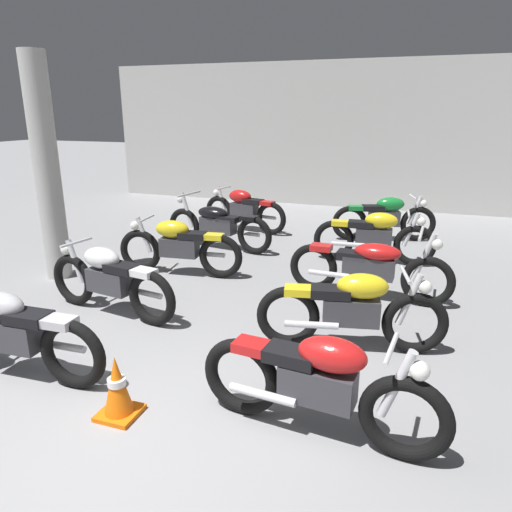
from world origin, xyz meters
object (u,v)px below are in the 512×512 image
motorcycle_right_row_0 (319,382)px  motorcycle_right_row_3 (374,236)px  motorcycle_left_row_3 (217,224)px  motorcycle_left_row_4 (244,209)px  motorcycle_left_row_0 (11,332)px  motorcycle_left_row_2 (179,246)px  motorcycle_right_row_2 (370,266)px  support_pillar (47,170)px  motorcycle_right_row_4 (385,217)px  traffic_cone (117,388)px  motorcycle_left_row_1 (109,279)px  motorcycle_right_row_1 (352,309)px

motorcycle_right_row_0 → motorcycle_right_row_3: size_ratio=1.00×
motorcycle_left_row_3 → motorcycle_right_row_0: motorcycle_left_row_3 is taller
motorcycle_left_row_4 → motorcycle_left_row_0: bearing=-90.3°
motorcycle_left_row_2 → motorcycle_left_row_0: bearing=-91.5°
motorcycle_right_row_2 → support_pillar: bearing=-171.7°
motorcycle_right_row_4 → traffic_cone: 6.56m
motorcycle_left_row_0 → support_pillar: bearing=123.6°
motorcycle_left_row_1 → motorcycle_left_row_4: same height
motorcycle_left_row_0 → motorcycle_right_row_1: bearing=28.4°
motorcycle_right_row_2 → motorcycle_right_row_4: size_ratio=1.13×
support_pillar → motorcycle_left_row_0: support_pillar is taller
motorcycle_right_row_0 → motorcycle_left_row_2: bearing=133.1°
motorcycle_left_row_0 → motorcycle_right_row_4: size_ratio=1.02×
motorcycle_right_row_0 → traffic_cone: bearing=-169.1°
support_pillar → motorcycle_left_row_4: 4.12m
motorcycle_right_row_1 → traffic_cone: (-1.63, -1.77, -0.20)m
motorcycle_left_row_0 → motorcycle_right_row_3: size_ratio=1.00×
motorcycle_left_row_0 → motorcycle_left_row_3: size_ratio=0.91×
motorcycle_left_row_1 → motorcycle_left_row_4: size_ratio=1.01×
support_pillar → motorcycle_right_row_4: 5.94m
motorcycle_left_row_0 → motorcycle_right_row_2: (2.92, 3.08, -0.01)m
support_pillar → motorcycle_right_row_4: support_pillar is taller
motorcycle_right_row_1 → support_pillar: bearing=169.4°
motorcycle_right_row_3 → motorcycle_left_row_3: bearing=-178.1°
motorcycle_left_row_1 → motorcycle_right_row_0: (2.89, -1.40, 0.00)m
motorcycle_right_row_1 → motorcycle_right_row_3: (-0.09, 3.12, 0.00)m
motorcycle_right_row_3 → motorcycle_right_row_4: size_ratio=1.02×
support_pillar → motorcycle_right_row_2: bearing=8.3°
motorcycle_right_row_1 → motorcycle_right_row_4: (-0.05, 4.60, 0.00)m
motorcycle_left_row_0 → motorcycle_left_row_1: bearing=90.6°
support_pillar → motorcycle_left_row_0: bearing=-56.4°
motorcycle_left_row_2 → motorcycle_left_row_4: same height
support_pillar → motorcycle_right_row_1: support_pillar is taller
support_pillar → motorcycle_right_row_0: support_pillar is taller
motorcycle_left_row_1 → traffic_cone: motorcycle_left_row_1 is taller
motorcycle_right_row_4 → motorcycle_left_row_4: bearing=-177.0°
motorcycle_left_row_0 → motorcycle_right_row_1: (2.91, 1.57, 0.00)m
motorcycle_right_row_0 → motorcycle_right_row_2: bearing=89.1°
motorcycle_left_row_1 → motorcycle_right_row_3: size_ratio=0.99×
motorcycle_right_row_0 → motorcycle_right_row_3: (-0.06, 4.58, 0.00)m
motorcycle_left_row_1 → motorcycle_right_row_3: 4.26m
support_pillar → motorcycle_left_row_1: (1.59, -0.91, -1.14)m
support_pillar → motorcycle_right_row_1: size_ratio=1.64×
motorcycle_left_row_0 → traffic_cone: size_ratio=3.65×
motorcycle_left_row_3 → motorcycle_left_row_1: bearing=-91.3°
support_pillar → motorcycle_left_row_1: size_ratio=1.63×
motorcycle_left_row_4 → motorcycle_right_row_0: 6.56m
motorcycle_right_row_1 → motorcycle_right_row_3: bearing=91.7°
motorcycle_right_row_0 → motorcycle_right_row_1: size_ratio=1.01×
motorcycle_right_row_0 → motorcycle_right_row_4: bearing=90.1°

